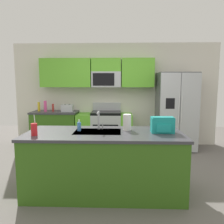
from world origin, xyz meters
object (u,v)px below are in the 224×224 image
sink_faucet (99,119)px  bottle_yellow (39,107)px  toaster (67,108)px  bottle_pink (45,106)px  refrigerator (176,111)px  drink_cup_red (34,129)px  pepper_mill (53,108)px  soap_dispenser (79,126)px  range_oven (105,130)px  paper_towel_roll (127,122)px  backpack (162,124)px

sink_faucet → bottle_yellow: bearing=128.7°
toaster → bottle_pink: size_ratio=1.05×
refrigerator → drink_cup_red: size_ratio=6.45×
pepper_mill → drink_cup_red: bearing=-78.8°
refrigerator → soap_dispenser: (-1.96, -2.15, 0.04)m
drink_cup_red → bottle_pink: bearing=105.3°
range_oven → paper_towel_roll: size_ratio=5.67×
toaster → sink_faucet: 2.28m
refrigerator → backpack: size_ratio=5.78×
drink_cup_red → backpack: bearing=8.0°
refrigerator → bottle_pink: size_ratio=6.97×
toaster → backpack: backpack is taller
range_oven → drink_cup_red: drink_cup_red is taller
drink_cup_red → soap_dispenser: bearing=29.6°
refrigerator → backpack: refrigerator is taller
range_oven → refrigerator: refrigerator is taller
refrigerator → sink_faucet: bearing=-129.3°
backpack → paper_towel_roll: bearing=163.0°
toaster → pepper_mill: (-0.37, 0.05, 0.00)m
refrigerator → backpack: 2.34m
paper_towel_roll → backpack: size_ratio=0.75×
backpack → bottle_yellow: bearing=138.9°
soap_dispenser → paper_towel_roll: size_ratio=0.71×
drink_cup_red → bottle_yellow: bearing=108.7°
bottle_pink → bottle_yellow: size_ratio=1.16×
sink_faucet → range_oven: bearing=91.5°
range_oven → backpack: size_ratio=4.25×
range_oven → pepper_mill: range_oven is taller
pepper_mill → bottle_pink: 0.19m
bottle_pink → drink_cup_red: 2.59m
drink_cup_red → paper_towel_roll: size_ratio=1.20×
toaster → paper_towel_roll: size_ratio=1.17×
refrigerator → paper_towel_roll: (-1.24, -2.07, 0.09)m
backpack → pepper_mill: bearing=134.8°
sink_faucet → drink_cup_red: bearing=-153.4°
bottle_yellow → backpack: (2.63, -2.30, 0.00)m
refrigerator → drink_cup_red: 3.52m
pepper_mill → range_oven: bearing=0.1°
bottle_yellow → sink_faucet: 2.72m
bottle_pink → backpack: 3.33m
bottle_yellow → refrigerator: bearing=-1.4°
pepper_mill → paper_towel_roll: (1.77, -2.14, 0.03)m
drink_cup_red → soap_dispenser: (0.55, 0.32, -0.02)m
soap_dispenser → backpack: backpack is taller
pepper_mill → bottle_pink: bottle_pink is taller
paper_towel_roll → backpack: (0.50, -0.15, -0.00)m
pepper_mill → soap_dispenser: (1.06, -2.22, -0.03)m
range_oven → soap_dispenser: 2.30m
bottle_yellow → backpack: bearing=-41.1°
toaster → paper_towel_roll: paper_towel_roll is taller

